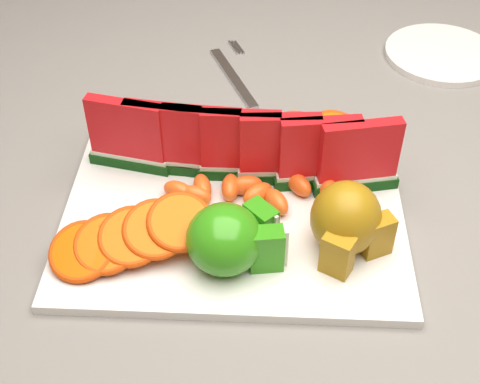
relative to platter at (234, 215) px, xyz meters
name	(u,v)px	position (x,y,z in m)	size (l,w,h in m)	color
table	(306,227)	(0.10, 0.09, -0.11)	(1.40, 0.90, 0.75)	#4B341C
tablecloth	(309,195)	(0.10, 0.09, -0.05)	(1.53, 1.03, 0.20)	gray
platter	(234,215)	(0.00, 0.00, 0.00)	(0.40, 0.30, 0.01)	silver
apple_cluster	(231,239)	(0.00, -0.08, 0.04)	(0.12, 0.10, 0.08)	#248A19
pear_cluster	(347,221)	(0.13, -0.05, 0.04)	(0.10, 0.10, 0.09)	#B3921B
side_plate	(442,54)	(0.31, 0.38, 0.00)	(0.23, 0.23, 0.01)	silver
fork	(234,74)	(-0.02, 0.31, 0.00)	(0.08, 0.19, 0.00)	silver
watermelon_row	(241,147)	(0.01, 0.06, 0.05)	(0.39, 0.07, 0.10)	#0A410D
orange_fan_front	(131,236)	(-0.11, -0.07, 0.03)	(0.19, 0.12, 0.05)	#C93200
orange_fan_back	(241,137)	(0.00, 0.12, 0.03)	(0.33, 0.10, 0.05)	#C93200
tangerine_segments	(255,191)	(0.02, 0.02, 0.02)	(0.23, 0.08, 0.03)	#E86406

